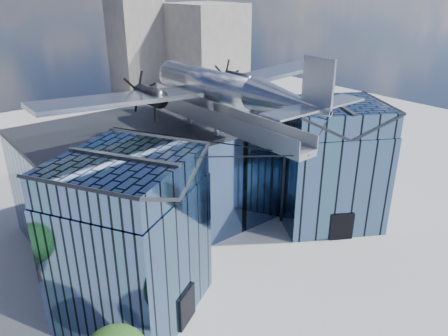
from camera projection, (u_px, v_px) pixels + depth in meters
ground_plane at (238, 250)px, 38.44m from camera, size 120.00×120.00×0.00m
museum at (198, 172)px, 40.44m from camera, size 32.88×24.50×17.60m
bg_towers at (47, 60)px, 71.59m from camera, size 77.00×24.50×26.00m
tree_plaza_e at (361, 158)px, 50.20m from camera, size 3.89×3.89×4.63m
tree_side_e at (349, 119)px, 64.18m from camera, size 3.73×3.73×4.61m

